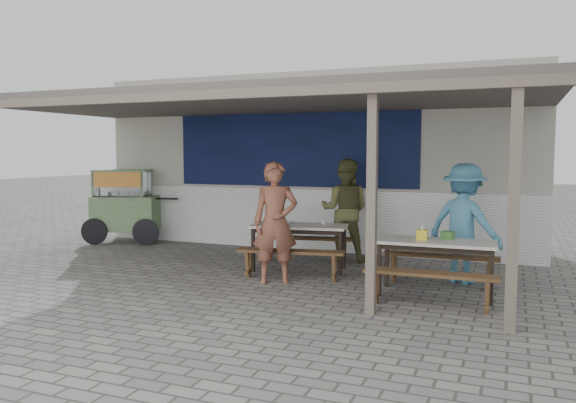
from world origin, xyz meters
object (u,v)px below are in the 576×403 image
Objects in this scene: bench_left_street at (291,257)px; donation_box at (448,235)px; bench_left_wall at (306,243)px; patron_street_side at (275,223)px; patron_wall_side at (345,210)px; table_left at (299,229)px; bench_right_street at (430,281)px; table_right at (436,246)px; vendor_cart at (124,203)px; bench_right_wall at (440,262)px; patron_right_table at (464,223)px; condiment_jar at (324,222)px; condiment_bowl at (286,222)px; tissue_box at (422,235)px.

bench_left_street is 2.34m from donation_box.
donation_box is (2.53, -1.32, 0.46)m from bench_left_wall.
patron_wall_side reaches higher than patron_street_side.
table_left is 0.98× the size of bench_right_street.
patron_street_side is at bearing -178.34° from table_right.
vendor_cart is at bearing 146.98° from bench_left_street.
bench_left_wall is 3.23m from bench_right_street.
donation_box is (0.14, -0.46, 0.46)m from bench_right_wall.
bench_left_wall is at bearing 90.00° from bench_left_street.
patron_street_side reaches higher than patron_right_table.
patron_wall_side reaches higher than condiment_jar.
bench_right_street is (2.42, -2.15, 0.00)m from bench_left_wall.
vendor_cart reaches higher than table_right.
table_left reaches higher than bench_left_wall.
bench_right_wall is 10.23× the size of donation_box.
table_left is 0.90× the size of patron_wall_side.
bench_left_street is 7.53× the size of condiment_bowl.
condiment_bowl is at bearing -161.18° from condiment_jar.
bench_right_street is at bearing -42.86° from table_left.
bench_left_wall is 1.00× the size of bench_right_street.
patron_wall_side is 21.93× the size of condiment_jar.
tissue_box is (-0.21, 0.65, 0.47)m from bench_right_street.
donation_box reaches higher than table_left.
bench_left_street is 1.36m from bench_left_wall.
patron_right_table is at bearing 63.18° from tissue_box.
table_right is at bearing 96.64° from patron_right_table.
bench_left_street is 2.61m from patron_right_table.
patron_right_table is at bearing 148.68° from patron_wall_side.
patron_street_side reaches higher than bench_left_wall.
tissue_box reaches higher than condiment_jar.
bench_left_street is at bearing -41.69° from vendor_cart.
patron_wall_side reaches higher than bench_left_street.
condiment_jar is (-1.75, 1.06, -0.03)m from tissue_box.
patron_wall_side is 2.55m from tissue_box.
condiment_jar is at bearing 77.66° from patron_wall_side.
table_left is at bearing 90.00° from bench_left_street.
table_right is 0.87× the size of patron_street_side.
donation_box is at bearing -25.23° from table_left.
donation_box reaches higher than bench_right_street.
condiment_bowl is at bearing 162.64° from table_left.
patron_wall_side is (-1.85, 2.59, 0.56)m from bench_right_street.
patron_right_table is 1.04m from tissue_box.
table_left is at bearing 64.54° from patron_street_side.
table_right is 2.68m from condiment_bowl.
condiment_bowl reaches higher than bench_left_street.
bench_right_street is 0.90× the size of vendor_cart.
table_right is (2.28, -0.83, -0.00)m from table_left.
tissue_box reaches higher than donation_box.
condiment_jar is (-1.94, 1.07, 0.12)m from table_right.
condiment_jar is at bearing 18.82° from condiment_bowl.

